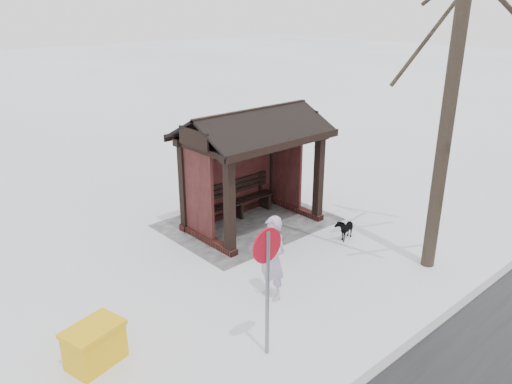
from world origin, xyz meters
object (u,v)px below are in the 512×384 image
at_px(pedestrian, 273,258).
at_px(dog, 345,228).
at_px(grit_bin, 95,345).
at_px(road_sign, 267,265).
at_px(bus_shelter, 249,144).

xyz_separation_m(pedestrian, dog, (-3.16, -0.72, -0.59)).
height_order(grit_bin, road_sign, road_sign).
relative_size(pedestrian, road_sign, 0.75).
bearing_deg(grit_bin, bus_shelter, -169.25).
bearing_deg(dog, road_sign, -80.99).
height_order(pedestrian, grit_bin, pedestrian).
relative_size(pedestrian, grit_bin, 1.68).
distance_m(bus_shelter, dog, 3.17).
distance_m(grit_bin, road_sign, 3.07).
height_order(bus_shelter, grit_bin, bus_shelter).
height_order(bus_shelter, pedestrian, bus_shelter).
height_order(pedestrian, dog, pedestrian).
distance_m(bus_shelter, road_sign, 5.28).
height_order(pedestrian, road_sign, road_sign).
height_order(bus_shelter, road_sign, bus_shelter).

